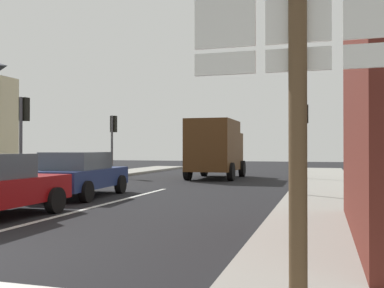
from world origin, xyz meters
TOP-DOWN VIEW (x-y plane):
  - ground_plane at (0.00, 10.00)m, footprint 80.00×80.00m
  - sidewalk_right at (6.02, 8.00)m, footprint 2.42×44.00m
  - lane_centre_stripe at (0.00, 6.00)m, footprint 0.16×12.00m
  - sedan_far at (-1.70, 8.54)m, footprint 2.20×4.31m
  - delivery_truck at (0.50, 18.49)m, footprint 2.54×5.03m
  - route_sign_post at (5.77, -0.82)m, footprint 1.66×0.14m
  - traffic_light_far_right at (5.11, 18.02)m, footprint 0.30×0.49m
  - traffic_light_far_left at (-5.11, 17.79)m, footprint 0.30×0.49m
  - traffic_light_near_left at (-5.11, 10.19)m, footprint 0.30×0.49m
  - traffic_light_near_right at (5.11, 10.32)m, footprint 0.30×0.49m

SIDE VIEW (x-z plane):
  - ground_plane at x=0.00m, z-range 0.00..0.00m
  - lane_centre_stripe at x=0.00m, z-range 0.00..0.01m
  - sidewalk_right at x=6.02m, z-range 0.00..0.14m
  - sedan_far at x=-1.70m, z-range 0.03..1.50m
  - delivery_truck at x=0.50m, z-range 0.13..3.18m
  - route_sign_post at x=5.77m, z-range 0.40..3.60m
  - traffic_light_far_left at x=-5.11m, z-range 0.81..4.20m
  - traffic_light_near_left at x=-5.11m, z-range 0.85..4.41m
  - traffic_light_far_right at x=5.11m, z-range 0.90..4.62m
  - traffic_light_near_right at x=5.11m, z-range 0.90..4.65m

